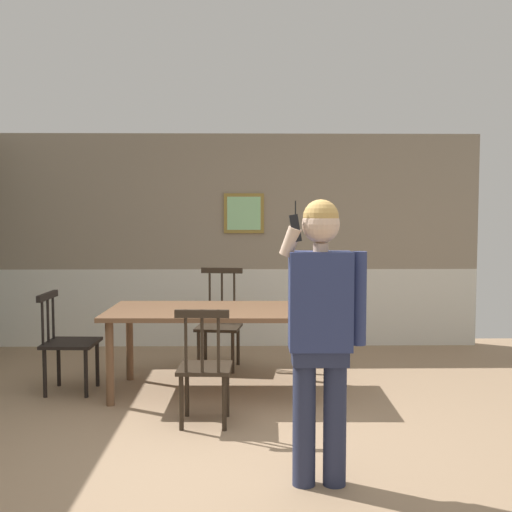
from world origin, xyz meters
The scene contains 7 objects.
ground_plane centered at (0.00, 0.00, 0.00)m, with size 7.69×7.69×0.00m, color #9E7F60.
room_back_partition centered at (0.00, 3.50, 1.25)m, with size 5.98×0.17×2.60m.
dining_table centered at (-0.17, 1.46, 0.69)m, with size 1.92×1.07×0.77m.
chair_near_window centered at (-1.51, 1.49, 0.47)m, with size 0.48×0.48×0.92m.
chair_by_doorway centered at (-0.19, 0.56, 0.46)m, with size 0.42×0.42×0.93m.
chair_at_table_head centered at (-0.15, 2.37, 0.48)m, with size 0.51×0.51×1.05m.
person_figure centered at (0.59, -0.53, 1.00)m, with size 0.54×0.23×1.73m.
Camera 1 is at (0.14, -4.24, 1.66)m, focal length 44.16 mm.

